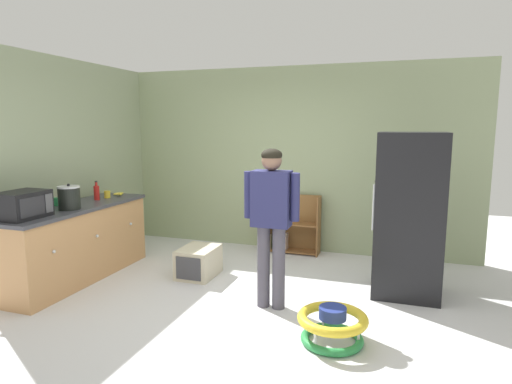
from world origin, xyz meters
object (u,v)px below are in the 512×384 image
Objects in this scene: refrigerator at (409,215)px; green_cup at (56,202)px; banana_bunch at (120,194)px; yellow_cup at (107,194)px; bookshelf at (289,227)px; standing_person at (271,214)px; red_cup at (67,200)px; teal_cup at (35,206)px; kitchen_counter at (76,242)px; ketchup_bottle at (97,192)px; baby_walker at (332,325)px; crock_pot at (69,198)px; microwave at (22,205)px; pet_carrier at (198,262)px.

refrigerator reaches higher than green_cup.
yellow_cup is at bearing -103.33° from banana_bunch.
bookshelf is 2.10m from standing_person.
teal_cup is at bearing -92.88° from red_cup.
refrigerator is 18.74× the size of green_cup.
green_cup is (-0.21, -0.04, 0.50)m from kitchen_counter.
ketchup_bottle reaches higher than yellow_cup.
standing_person reaches higher than ketchup_bottle.
standing_person is 1.21m from baby_walker.
kitchen_counter is at bearing 11.58° from green_cup.
crock_pot is at bearing -78.48° from ketchup_bottle.
red_cup reaches higher than banana_bunch.
microwave is (-2.48, -0.66, 0.06)m from standing_person.
refrigerator is 3.73m from banana_bunch.
ketchup_bottle is at bearing -175.00° from refrigerator.
banana_bunch is at bearing 160.10° from standing_person.
red_cup reaches higher than bookshelf.
refrigerator is 4.08m from microwave.
crock_pot is (0.11, -0.18, 0.58)m from kitchen_counter.
kitchen_counter is at bearing -90.71° from yellow_cup.
standing_person is at bearing -19.90° from banana_bunch.
kitchen_counter is at bearing -158.09° from pet_carrier.
banana_bunch is 0.39m from ketchup_bottle.
standing_person is (0.31, -1.98, 0.61)m from bookshelf.
microwave is (-0.01, -0.72, 0.59)m from kitchen_counter.
refrigerator is 3.22× the size of pet_carrier.
crock_pot reaches higher than baby_walker.
crock_pot is at bearing 30.77° from teal_cup.
baby_walker is (3.18, -0.60, -0.29)m from kitchen_counter.
baby_walker is 3.53m from green_cup.
standing_person reaches higher than pet_carrier.
bookshelf is at bearing 98.90° from standing_person.
banana_bunch is 1.67× the size of red_cup.
baby_walker is at bearing -68.02° from bookshelf.
banana_bunch is 1.67× the size of teal_cup.
baby_walker is at bearing -113.56° from refrigerator.
baby_walker is 3.31m from microwave.
red_cup reaches higher than pet_carrier.
teal_cup is (-3.99, -1.15, 0.06)m from refrigerator.
pet_carrier is at bearing 30.00° from crock_pot.
crock_pot is 3.13× the size of yellow_cup.
pet_carrier is 1.78m from red_cup.
standing_person is 2.56m from yellow_cup.
refrigerator is at bearing 2.48° from yellow_cup.
red_cup is (-3.37, 0.70, 0.79)m from baby_walker.
bookshelf reaches higher than pet_carrier.
green_cup reaches higher than baby_walker.
refrigerator is 18.74× the size of yellow_cup.
bookshelf is at bearing 34.04° from ketchup_bottle.
ketchup_bottle is 0.18m from yellow_cup.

